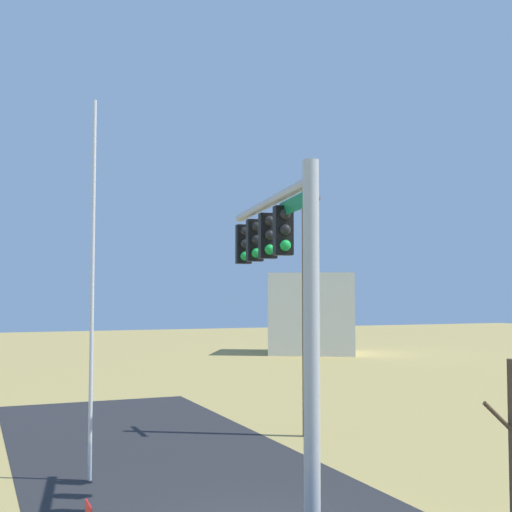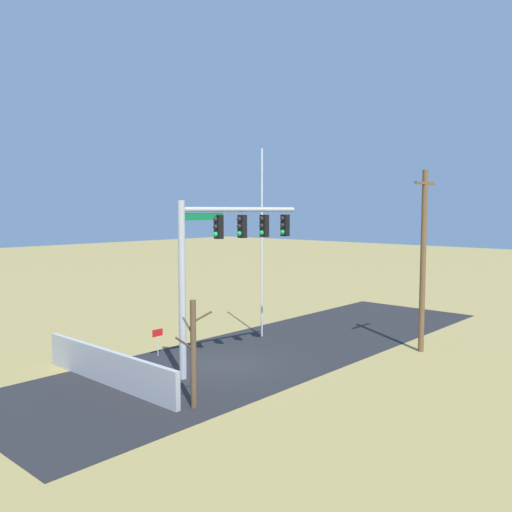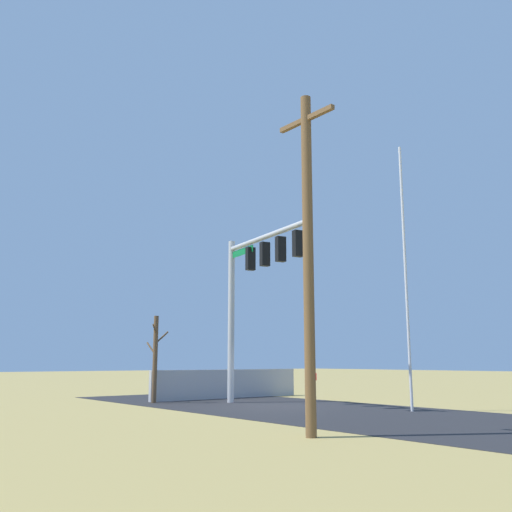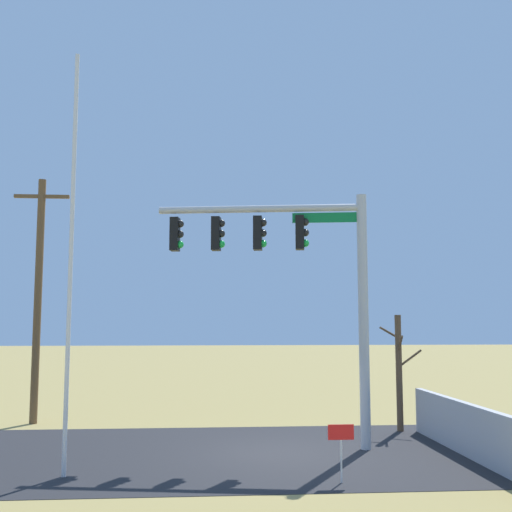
{
  "view_description": "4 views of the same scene",
  "coord_description": "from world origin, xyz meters",
  "px_view_note": "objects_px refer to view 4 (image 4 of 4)",
  "views": [
    {
      "loc": [
        12.65,
        -5.1,
        4.64
      ],
      "look_at": [
        -0.48,
        0.42,
        5.48
      ],
      "focal_mm": 47.62,
      "sensor_mm": 36.0,
      "label": 1
    },
    {
      "loc": [
        15.84,
        16.13,
        6.58
      ],
      "look_at": [
        -0.45,
        1.43,
        4.72
      ],
      "focal_mm": 37.85,
      "sensor_mm": 36.0,
      "label": 2
    },
    {
      "loc": [
        -17.61,
        14.81,
        1.74
      ],
      "look_at": [
        -0.49,
        1.17,
        5.77
      ],
      "focal_mm": 40.04,
      "sensor_mm": 36.0,
      "label": 3
    },
    {
      "loc": [
        -1.8,
        -16.49,
        3.37
      ],
      "look_at": [
        -0.53,
        0.03,
        5.19
      ],
      "focal_mm": 43.12,
      "sensor_mm": 36.0,
      "label": 4
    }
  ],
  "objects_px": {
    "signal_mast": "(297,265)",
    "utility_pole": "(38,294)",
    "bare_tree": "(399,371)",
    "open_sign": "(341,439)",
    "flagpole": "(71,258)"
  },
  "relations": [
    {
      "from": "utility_pole",
      "to": "open_sign",
      "type": "distance_m",
      "value": 12.67
    },
    {
      "from": "signal_mast",
      "to": "bare_tree",
      "type": "xyz_separation_m",
      "value": [
        3.59,
        2.37,
        -3.1
      ]
    },
    {
      "from": "signal_mast",
      "to": "utility_pole",
      "type": "height_order",
      "value": "utility_pole"
    },
    {
      "from": "flagpole",
      "to": "open_sign",
      "type": "bearing_deg",
      "value": -9.33
    },
    {
      "from": "flagpole",
      "to": "bare_tree",
      "type": "distance_m",
      "value": 10.94
    },
    {
      "from": "utility_pole",
      "to": "open_sign",
      "type": "height_order",
      "value": "utility_pole"
    },
    {
      "from": "flagpole",
      "to": "utility_pole",
      "type": "xyz_separation_m",
      "value": [
        -2.74,
        7.52,
        -0.49
      ]
    },
    {
      "from": "flagpole",
      "to": "bare_tree",
      "type": "xyz_separation_m",
      "value": [
        9.21,
        5.1,
        -2.98
      ]
    },
    {
      "from": "flagpole",
      "to": "signal_mast",
      "type": "bearing_deg",
      "value": 25.95
    },
    {
      "from": "flagpole",
      "to": "open_sign",
      "type": "xyz_separation_m",
      "value": [
        6.0,
        -0.99,
        -3.95
      ]
    },
    {
      "from": "signal_mast",
      "to": "bare_tree",
      "type": "relative_size",
      "value": 1.91
    },
    {
      "from": "signal_mast",
      "to": "open_sign",
      "type": "bearing_deg",
      "value": -84.08
    },
    {
      "from": "signal_mast",
      "to": "flagpole",
      "type": "relative_size",
      "value": 0.72
    },
    {
      "from": "utility_pole",
      "to": "open_sign",
      "type": "bearing_deg",
      "value": -44.22
    },
    {
      "from": "utility_pole",
      "to": "open_sign",
      "type": "xyz_separation_m",
      "value": [
        8.74,
        -8.5,
        -3.47
      ]
    }
  ]
}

